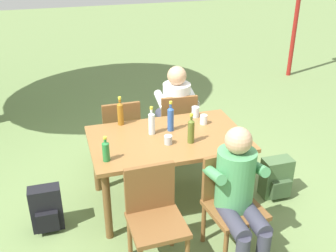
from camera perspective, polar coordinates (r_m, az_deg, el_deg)
name	(u,v)px	position (r m, az deg, el deg)	size (l,w,h in m)	color
ground_plane	(168,199)	(4.27, 0.00, -10.43)	(24.00, 24.00, 0.00)	#6B844C
dining_table	(168,145)	(3.92, 0.00, -2.79)	(1.51, 0.94, 0.74)	olive
chair_near_right	(231,199)	(3.50, 8.92, -10.23)	(0.49, 0.49, 0.87)	brown
chair_far_right	(177,123)	(4.73, 1.26, 0.42)	(0.47, 0.47, 0.87)	brown
chair_near_left	(154,213)	(3.31, -1.98, -12.31)	(0.45, 0.45, 0.87)	brown
chair_far_left	(121,130)	(4.59, -6.79, -0.63)	(0.44, 0.44, 0.87)	brown
person_in_white_shirt	(239,190)	(3.33, 10.05, -8.94)	(0.47, 0.62, 1.18)	#4C935B
person_in_plaid_shirt	(175,107)	(4.76, 0.94, 2.79)	(0.47, 0.62, 1.18)	white
bottle_green	(106,150)	(3.48, -8.86, -3.46)	(0.06, 0.06, 0.23)	#287A38
bottle_blue	(171,118)	(3.94, 0.37, 1.14)	(0.06, 0.06, 0.31)	#2D56A3
bottle_amber	(120,113)	(4.10, -6.81, 1.90)	(0.06, 0.06, 0.31)	#996019
bottle_clear	(152,122)	(3.88, -2.35, 0.53)	(0.06, 0.06, 0.29)	white
bottle_olive	(191,130)	(3.73, 3.31, -0.59)	(0.06, 0.06, 0.30)	#566623
cup_glass	(195,112)	(4.28, 3.92, 2.02)	(0.08, 0.08, 0.11)	silver
cup_white	(204,120)	(4.13, 5.11, 0.93)	(0.07, 0.07, 0.10)	white
cup_steel	(168,140)	(3.73, 0.03, -1.99)	(0.08, 0.08, 0.08)	#B2B7BC
backpack_by_near_side	(276,178)	(4.37, 15.22, -7.22)	(0.31, 0.23, 0.43)	#47663D
backpack_by_far_side	(47,210)	(3.95, -16.95, -11.34)	(0.29, 0.21, 0.45)	black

